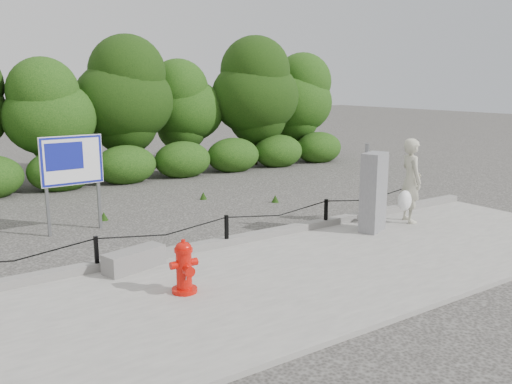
{
  "coord_description": "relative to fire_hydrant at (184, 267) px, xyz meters",
  "views": [
    {
      "loc": [
        -5.12,
        -8.51,
        3.18
      ],
      "look_at": [
        0.81,
        0.2,
        1.0
      ],
      "focal_mm": 38.0,
      "sensor_mm": 36.0,
      "label": 1
    }
  ],
  "objects": [
    {
      "name": "chain_barrier",
      "position": [
        1.72,
        1.63,
        -0.01
      ],
      "size": [
        10.06,
        0.06,
        0.6
      ],
      "color": "black",
      "rests_on": "sidewalk"
    },
    {
      "name": "fire_hydrant",
      "position": [
        0.0,
        0.0,
        0.0
      ],
      "size": [
        0.43,
        0.44,
        0.81
      ],
      "rotation": [
        0.0,
        0.0,
        -0.06
      ],
      "color": "red",
      "rests_on": "sidewalk"
    },
    {
      "name": "utility_cabinet",
      "position": [
        4.79,
        0.82,
        0.44
      ],
      "size": [
        0.72,
        0.57,
        1.82
      ],
      "rotation": [
        0.0,
        0.0,
        0.38
      ],
      "color": "gray",
      "rests_on": "sidewalk"
    },
    {
      "name": "pedestrian",
      "position": [
        6.01,
        0.88,
        0.52
      ],
      "size": [
        0.86,
        0.8,
        1.86
      ],
      "rotation": [
        0.0,
        0.0,
        1.14
      ],
      "color": "#B3B09A",
      "rests_on": "sidewalk"
    },
    {
      "name": "treeline",
      "position": [
        2.51,
        10.57,
        2.05
      ],
      "size": [
        20.31,
        3.6,
        4.68
      ],
      "color": "black",
      "rests_on": "ground"
    },
    {
      "name": "advertising_sign",
      "position": [
        -0.31,
        4.47,
        0.99
      ],
      "size": [
        1.29,
        0.14,
        2.06
      ],
      "rotation": [
        0.0,
        0.0,
        0.03
      ],
      "color": "slate",
      "rests_on": "ground"
    },
    {
      "name": "ground",
      "position": [
        1.72,
        1.63,
        -0.47
      ],
      "size": [
        90.0,
        90.0,
        0.0
      ],
      "primitive_type": "plane",
      "color": "#2D2B28",
      "rests_on": "ground"
    },
    {
      "name": "concrete_block",
      "position": [
        -0.23,
        1.38,
        -0.22
      ],
      "size": [
        1.12,
        0.63,
        0.34
      ],
      "primitive_type": "cube",
      "rotation": [
        0.0,
        0.0,
        0.26
      ],
      "color": "slate",
      "rests_on": "sidewalk"
    },
    {
      "name": "curb",
      "position": [
        1.72,
        1.68,
        -0.32
      ],
      "size": [
        14.0,
        0.22,
        0.14
      ],
      "primitive_type": "cube",
      "color": "slate",
      "rests_on": "sidewalk"
    },
    {
      "name": "sidewalk",
      "position": [
        1.72,
        -0.37,
        -0.43
      ],
      "size": [
        14.0,
        4.0,
        0.08
      ],
      "primitive_type": "cube",
      "color": "gray",
      "rests_on": "ground"
    }
  ]
}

